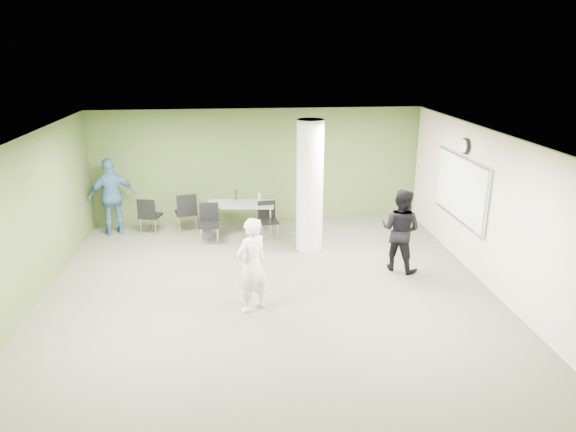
{
  "coord_description": "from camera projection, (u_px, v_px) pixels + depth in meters",
  "views": [
    {
      "loc": [
        -0.49,
        -8.3,
        4.21
      ],
      "look_at": [
        0.44,
        1.0,
        1.1
      ],
      "focal_mm": 32.0,
      "sensor_mm": 36.0,
      "label": 1
    }
  ],
  "objects": [
    {
      "name": "chair_table_left",
      "position": [
        209.0,
        220.0,
        11.42
      ],
      "size": [
        0.44,
        0.44,
        0.88
      ],
      "rotation": [
        0.0,
        0.0,
        -0.0
      ],
      "color": "black",
      "rests_on": "floor"
    },
    {
      "name": "woman_white",
      "position": [
        252.0,
        265.0,
        8.35
      ],
      "size": [
        0.71,
        0.66,
        1.62
      ],
      "primitive_type": "imported",
      "rotation": [
        0.0,
        0.0,
        3.78
      ],
      "color": "white",
      "rests_on": "floor"
    },
    {
      "name": "man_black",
      "position": [
        400.0,
        230.0,
        9.91
      ],
      "size": [
        1.01,
        0.99,
        1.64
      ],
      "primitive_type": "imported",
      "rotation": [
        0.0,
        0.0,
        2.45
      ],
      "color": "black",
      "rests_on": "floor"
    },
    {
      "name": "whiteboard",
      "position": [
        460.0,
        188.0,
        10.25
      ],
      "size": [
        0.05,
        2.3,
        1.3
      ],
      "color": "silver",
      "rests_on": "wall_right_cream"
    },
    {
      "name": "ceiling",
      "position": [
        267.0,
        137.0,
        8.33
      ],
      "size": [
        8.0,
        8.0,
        0.0
      ],
      "primitive_type": "plane",
      "rotation": [
        3.14,
        0.0,
        0.0
      ],
      "color": "white",
      "rests_on": "wall_back"
    },
    {
      "name": "wall_back",
      "position": [
        258.0,
        166.0,
        12.55
      ],
      "size": [
        8.0,
        2.8,
        0.02
      ],
      "primitive_type": "cube",
      "rotation": [
        1.57,
        0.0,
        0.0
      ],
      "color": "#465F2D",
      "rests_on": "floor"
    },
    {
      "name": "chair_table_right",
      "position": [
        268.0,
        217.0,
        11.7
      ],
      "size": [
        0.48,
        0.48,
        0.85
      ],
      "rotation": [
        0.0,
        0.0,
        0.14
      ],
      "color": "black",
      "rests_on": "floor"
    },
    {
      "name": "man_blue",
      "position": [
        112.0,
        196.0,
        11.82
      ],
      "size": [
        1.15,
        0.83,
        1.81
      ],
      "primitive_type": "imported",
      "rotation": [
        0.0,
        0.0,
        3.55
      ],
      "color": "teal",
      "rests_on": "floor"
    },
    {
      "name": "column",
      "position": [
        310.0,
        186.0,
        10.76
      ],
      "size": [
        0.56,
        0.56,
        2.8
      ],
      "primitive_type": "cylinder",
      "color": "silver",
      "rests_on": "floor"
    },
    {
      "name": "wall_clock",
      "position": [
        465.0,
        146.0,
        9.98
      ],
      "size": [
        0.06,
        0.32,
        0.32
      ],
      "color": "black",
      "rests_on": "wall_right_cream"
    },
    {
      "name": "folding_table",
      "position": [
        241.0,
        205.0,
        11.89
      ],
      "size": [
        1.64,
        0.87,
        0.99
      ],
      "rotation": [
        0.0,
        0.0,
        -0.12
      ],
      "color": "gray",
      "rests_on": "floor"
    },
    {
      "name": "wastebasket",
      "position": [
        206.0,
        232.0,
        11.74
      ],
      "size": [
        0.27,
        0.27,
        0.32
      ],
      "primitive_type": "cylinder",
      "color": "#4C4C4C",
      "rests_on": "floor"
    },
    {
      "name": "floor",
      "position": [
        269.0,
        292.0,
        9.22
      ],
      "size": [
        8.0,
        8.0,
        0.0
      ],
      "primitive_type": "plane",
      "color": "#4F4E3E",
      "rests_on": "ground"
    },
    {
      "name": "wall_left",
      "position": [
        25.0,
        226.0,
        8.4
      ],
      "size": [
        0.02,
        8.0,
        2.8
      ],
      "primitive_type": "cube",
      "color": "#465F2D",
      "rests_on": "floor"
    },
    {
      "name": "chair_back_right",
      "position": [
        186.0,
        210.0,
        11.98
      ],
      "size": [
        0.57,
        0.57,
        0.96
      ],
      "rotation": [
        0.0,
        0.0,
        3.37
      ],
      "color": "black",
      "rests_on": "floor"
    },
    {
      "name": "wall_right_cream",
      "position": [
        492.0,
        211.0,
        9.15
      ],
      "size": [
        0.02,
        8.0,
        2.8
      ],
      "primitive_type": "cube",
      "color": "beige",
      "rests_on": "floor"
    },
    {
      "name": "chair_back_left",
      "position": [
        149.0,
        213.0,
        11.87
      ],
      "size": [
        0.54,
        0.54,
        0.88
      ],
      "rotation": [
        0.0,
        0.0,
        2.88
      ],
      "color": "black",
      "rests_on": "floor"
    }
  ]
}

